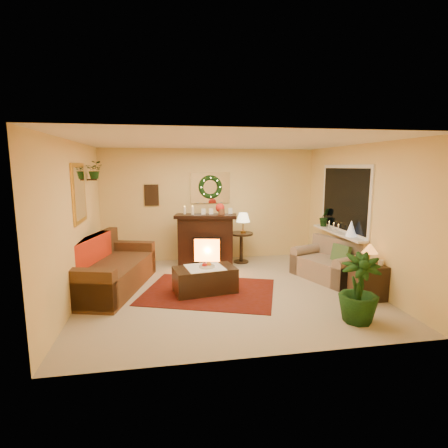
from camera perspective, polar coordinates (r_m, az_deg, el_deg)
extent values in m
plane|color=beige|center=(6.37, 0.55, -10.77)|extent=(5.00, 5.00, 0.00)
plane|color=white|center=(6.00, 0.59, 13.25)|extent=(5.00, 5.00, 0.00)
plane|color=#EFD88C|center=(8.26, -2.27, 3.15)|extent=(5.00, 5.00, 0.00)
plane|color=#EFD88C|center=(3.90, 6.58, -3.97)|extent=(5.00, 5.00, 0.00)
plane|color=#EFD88C|center=(6.12, -23.12, 0.20)|extent=(4.50, 4.50, 0.00)
plane|color=#EFD88C|center=(6.95, 21.29, 1.33)|extent=(4.50, 4.50, 0.00)
cube|color=#5C0907|center=(6.31, -2.46, -10.94)|extent=(2.67, 2.32, 0.01)
cube|color=#48291C|center=(6.61, -17.91, -6.57)|extent=(1.51, 2.37, 0.94)
cube|color=red|center=(6.78, -17.86, -5.96)|extent=(0.87, 1.41, 0.02)
cube|color=black|center=(7.72, -2.98, -2.94)|extent=(1.24, 0.61, 1.09)
sphere|color=red|center=(7.66, -0.66, 2.67)|extent=(0.20, 0.20, 0.20)
cylinder|color=beige|center=(7.56, -6.45, 2.21)|extent=(0.05, 0.05, 0.16)
cylinder|color=white|center=(7.54, -5.14, 2.22)|extent=(0.06, 0.06, 0.18)
cube|color=white|center=(8.20, -2.26, 5.91)|extent=(0.92, 0.02, 0.72)
torus|color=#194719|center=(8.16, -2.23, 6.04)|extent=(0.55, 0.11, 0.55)
cube|color=#381E11|center=(8.15, -11.74, 4.64)|extent=(0.32, 0.03, 0.48)
cube|color=gold|center=(6.36, -22.60, 4.64)|extent=(0.03, 0.84, 1.00)
imported|color=#194719|center=(7.05, -20.28, 6.97)|extent=(0.33, 0.28, 0.36)
cube|color=gray|center=(7.17, 16.56, -5.34)|extent=(1.19, 1.52, 0.77)
cube|color=white|center=(7.39, 19.12, 3.85)|extent=(0.03, 1.86, 1.36)
cube|color=black|center=(7.38, 19.01, 3.85)|extent=(0.02, 1.70, 1.22)
cube|color=white|center=(7.43, 18.13, -1.37)|extent=(0.22, 1.86, 0.04)
cone|color=white|center=(7.00, 20.05, -0.70)|extent=(0.21, 0.21, 0.31)
imported|color=#165E16|center=(7.98, 16.10, 1.02)|extent=(0.29, 0.24, 0.54)
cylinder|color=#312115|center=(8.07, 2.82, -4.02)|extent=(0.56, 0.56, 0.70)
cone|color=#FFE8AB|center=(7.94, 3.14, -0.17)|extent=(0.31, 0.31, 0.47)
cube|color=black|center=(6.41, 22.44, -8.83)|extent=(0.48, 0.48, 0.58)
cone|color=orange|center=(6.32, 22.67, -4.63)|extent=(0.26, 0.26, 0.38)
cube|color=#442211|center=(6.23, -3.14, -9.21)|extent=(1.14, 0.75, 0.44)
cylinder|color=beige|center=(6.16, -2.81, -7.09)|extent=(0.28, 0.28, 0.06)
imported|color=#2C5926|center=(5.37, 21.16, -10.24)|extent=(2.11, 2.11, 2.97)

